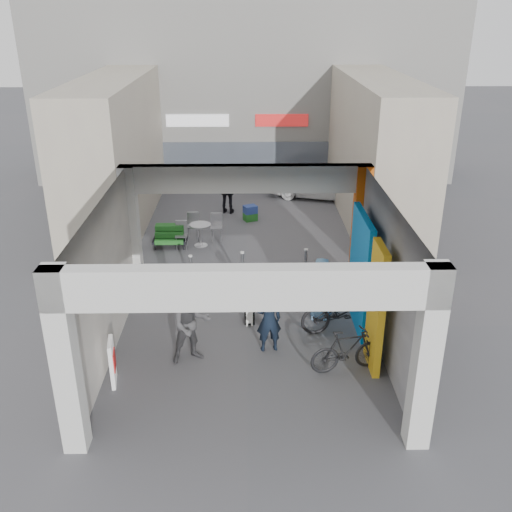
{
  "coord_description": "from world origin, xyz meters",
  "views": [
    {
      "loc": [
        0.02,
        -11.96,
        7.17
      ],
      "look_at": [
        0.24,
        1.0,
        1.46
      ],
      "focal_mm": 40.0,
      "sensor_mm": 36.0,
      "label": 1
    }
  ],
  "objects_px": {
    "cafe_set": "(198,233)",
    "border_collie": "(249,313)",
    "white_van": "(318,181)",
    "bicycle_rear": "(348,350)",
    "produce_stand": "(170,239)",
    "man_elderly": "(321,289)",
    "man_back_turned": "(191,324)",
    "bicycle_front": "(344,311)",
    "man_with_dog": "(269,319)",
    "man_crates": "(228,190)"
  },
  "relations": [
    {
      "from": "man_elderly",
      "to": "border_collie",
      "type": "bearing_deg",
      "value": -158.75
    },
    {
      "from": "bicycle_rear",
      "to": "white_van",
      "type": "distance_m",
      "value": 12.05
    },
    {
      "from": "produce_stand",
      "to": "bicycle_rear",
      "type": "bearing_deg",
      "value": -41.7
    },
    {
      "from": "man_crates",
      "to": "cafe_set",
      "type": "bearing_deg",
      "value": 86.54
    },
    {
      "from": "man_back_turned",
      "to": "man_elderly",
      "type": "distance_m",
      "value": 3.53
    },
    {
      "from": "border_collie",
      "to": "man_elderly",
      "type": "height_order",
      "value": "man_elderly"
    },
    {
      "from": "man_crates",
      "to": "bicycle_front",
      "type": "xyz_separation_m",
      "value": [
        2.98,
        -8.58,
        -0.37
      ]
    },
    {
      "from": "produce_stand",
      "to": "man_elderly",
      "type": "distance_m",
      "value": 6.32
    },
    {
      "from": "border_collie",
      "to": "man_crates",
      "type": "bearing_deg",
      "value": 94.48
    },
    {
      "from": "man_back_turned",
      "to": "man_crates",
      "type": "relative_size",
      "value": 0.99
    },
    {
      "from": "man_elderly",
      "to": "bicycle_rear",
      "type": "xyz_separation_m",
      "value": [
        0.31,
        -2.27,
        -0.31
      ]
    },
    {
      "from": "produce_stand",
      "to": "white_van",
      "type": "bearing_deg",
      "value": 58.42
    },
    {
      "from": "bicycle_rear",
      "to": "man_elderly",
      "type": "bearing_deg",
      "value": -5.03
    },
    {
      "from": "bicycle_front",
      "to": "white_van",
      "type": "distance_m",
      "value": 10.45
    },
    {
      "from": "bicycle_front",
      "to": "bicycle_rear",
      "type": "bearing_deg",
      "value": 165.65
    },
    {
      "from": "white_van",
      "to": "border_collie",
      "type": "bearing_deg",
      "value": -179.23
    },
    {
      "from": "cafe_set",
      "to": "produce_stand",
      "type": "xyz_separation_m",
      "value": [
        -0.86,
        -0.38,
        -0.03
      ]
    },
    {
      "from": "man_elderly",
      "to": "man_crates",
      "type": "relative_size",
      "value": 0.87
    },
    {
      "from": "border_collie",
      "to": "man_elderly",
      "type": "distance_m",
      "value": 1.85
    },
    {
      "from": "produce_stand",
      "to": "man_crates",
      "type": "relative_size",
      "value": 0.6
    },
    {
      "from": "man_back_turned",
      "to": "white_van",
      "type": "height_order",
      "value": "man_back_turned"
    },
    {
      "from": "bicycle_front",
      "to": "produce_stand",
      "type": "bearing_deg",
      "value": 33.78
    },
    {
      "from": "produce_stand",
      "to": "man_back_turned",
      "type": "bearing_deg",
      "value": -64.36
    },
    {
      "from": "man_back_turned",
      "to": "man_with_dog",
      "type": "bearing_deg",
      "value": -8.48
    },
    {
      "from": "man_crates",
      "to": "white_van",
      "type": "bearing_deg",
      "value": -138.37
    },
    {
      "from": "man_crates",
      "to": "bicycle_rear",
      "type": "bearing_deg",
      "value": 119.56
    },
    {
      "from": "cafe_set",
      "to": "white_van",
      "type": "relative_size",
      "value": 0.38
    },
    {
      "from": "white_van",
      "to": "bicycle_rear",
      "type": "bearing_deg",
      "value": -167.14
    },
    {
      "from": "white_van",
      "to": "man_elderly",
      "type": "bearing_deg",
      "value": -169.75
    },
    {
      "from": "bicycle_front",
      "to": "white_van",
      "type": "bearing_deg",
      "value": -11.45
    },
    {
      "from": "man_back_turned",
      "to": "bicycle_front",
      "type": "bearing_deg",
      "value": -2.72
    },
    {
      "from": "cafe_set",
      "to": "border_collie",
      "type": "bearing_deg",
      "value": -72.44
    },
    {
      "from": "produce_stand",
      "to": "man_elderly",
      "type": "xyz_separation_m",
      "value": [
        4.29,
        -4.61,
        0.51
      ]
    },
    {
      "from": "man_crates",
      "to": "man_with_dog",
      "type": "bearing_deg",
      "value": 111.24
    },
    {
      "from": "man_crates",
      "to": "bicycle_rear",
      "type": "xyz_separation_m",
      "value": [
        2.81,
        -10.17,
        -0.42
      ]
    },
    {
      "from": "man_back_turned",
      "to": "bicycle_rear",
      "type": "distance_m",
      "value": 3.39
    },
    {
      "from": "man_with_dog",
      "to": "man_crates",
      "type": "distance_m",
      "value": 9.42
    },
    {
      "from": "man_back_turned",
      "to": "man_elderly",
      "type": "xyz_separation_m",
      "value": [
        3.03,
        1.82,
        -0.1
      ]
    },
    {
      "from": "man_crates",
      "to": "bicycle_rear",
      "type": "distance_m",
      "value": 10.55
    },
    {
      "from": "cafe_set",
      "to": "man_back_turned",
      "type": "height_order",
      "value": "man_back_turned"
    },
    {
      "from": "man_with_dog",
      "to": "man_elderly",
      "type": "height_order",
      "value": "man_elderly"
    },
    {
      "from": "cafe_set",
      "to": "border_collie",
      "type": "distance_m",
      "value": 5.53
    },
    {
      "from": "man_with_dog",
      "to": "bicycle_rear",
      "type": "relative_size",
      "value": 0.96
    },
    {
      "from": "man_back_turned",
      "to": "bicycle_front",
      "type": "distance_m",
      "value": 3.7
    },
    {
      "from": "man_crates",
      "to": "bicycle_rear",
      "type": "height_order",
      "value": "man_crates"
    },
    {
      "from": "man_elderly",
      "to": "man_crates",
      "type": "xyz_separation_m",
      "value": [
        -2.5,
        7.9,
        0.11
      ]
    },
    {
      "from": "produce_stand",
      "to": "man_crates",
      "type": "height_order",
      "value": "man_crates"
    },
    {
      "from": "man_with_dog",
      "to": "white_van",
      "type": "bearing_deg",
      "value": -112.01
    },
    {
      "from": "man_elderly",
      "to": "white_van",
      "type": "relative_size",
      "value": 0.41
    },
    {
      "from": "border_collie",
      "to": "white_van",
      "type": "xyz_separation_m",
      "value": [
        2.82,
        10.04,
        0.39
      ]
    }
  ]
}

